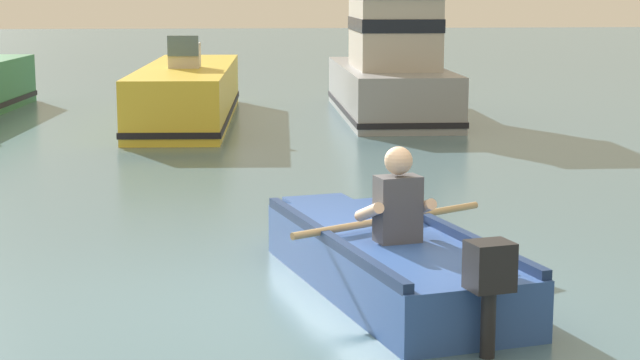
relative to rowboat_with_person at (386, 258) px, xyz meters
name	(u,v)px	position (x,y,z in m)	size (l,w,h in m)	color
ground_plane	(300,307)	(-0.73, -0.44, -0.25)	(120.00, 120.00, 0.00)	slate
rowboat_with_person	(386,258)	(0.00, 0.00, 0.00)	(1.83, 3.70, 1.19)	#2D519E
moored_boat_yellow	(188,95)	(-1.92, 11.33, 0.23)	(1.99, 6.83, 1.59)	gold
moored_boat_grey	(391,72)	(1.89, 11.61, 0.61)	(1.98, 5.82, 4.24)	gray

